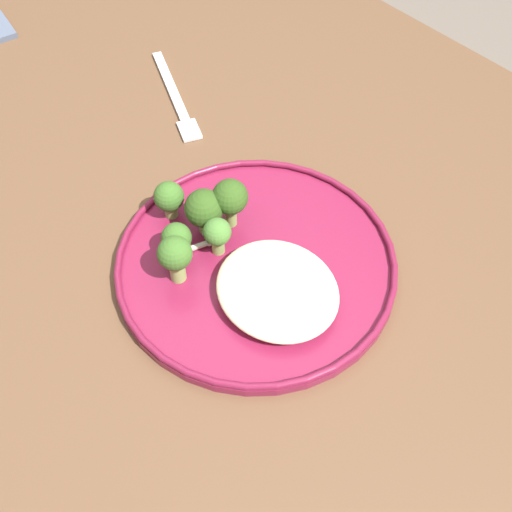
% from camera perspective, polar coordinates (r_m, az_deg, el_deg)
% --- Properties ---
extents(ground, '(6.00, 6.00, 0.00)m').
position_cam_1_polar(ground, '(1.33, -1.79, -19.70)').
color(ground, '#665B51').
extents(wooden_dining_table, '(1.40, 1.00, 0.74)m').
position_cam_1_polar(wooden_dining_table, '(0.73, -3.08, -3.85)').
color(wooden_dining_table, brown).
rests_on(wooden_dining_table, ground).
extents(dinner_plate, '(0.29, 0.29, 0.02)m').
position_cam_1_polar(dinner_plate, '(0.65, -0.00, -0.62)').
color(dinner_plate, maroon).
rests_on(dinner_plate, wooden_dining_table).
extents(noodle_bed, '(0.13, 0.11, 0.03)m').
position_cam_1_polar(noodle_bed, '(0.61, 1.95, -3.04)').
color(noodle_bed, beige).
rests_on(noodle_bed, dinner_plate).
extents(seared_scallop_front_small, '(0.02, 0.02, 0.01)m').
position_cam_1_polar(seared_scallop_front_small, '(0.61, 2.09, -3.28)').
color(seared_scallop_front_small, '#DBB77A').
rests_on(seared_scallop_front_small, dinner_plate).
extents(seared_scallop_large_seared, '(0.03, 0.03, 0.01)m').
position_cam_1_polar(seared_scallop_large_seared, '(0.60, 2.07, -5.69)').
color(seared_scallop_large_seared, '#E5C689').
rests_on(seared_scallop_large_seared, dinner_plate).
extents(seared_scallop_half_hidden, '(0.04, 0.04, 0.01)m').
position_cam_1_polar(seared_scallop_half_hidden, '(0.62, 4.96, -2.79)').
color(seared_scallop_half_hidden, beige).
rests_on(seared_scallop_half_hidden, dinner_plate).
extents(seared_scallop_rear_pale, '(0.03, 0.03, 0.01)m').
position_cam_1_polar(seared_scallop_rear_pale, '(0.62, 1.81, -1.71)').
color(seared_scallop_rear_pale, '#DBB77A').
rests_on(seared_scallop_rear_pale, dinner_plate).
extents(seared_scallop_right_edge, '(0.02, 0.02, 0.02)m').
position_cam_1_polar(seared_scallop_right_edge, '(0.63, 2.56, -0.17)').
color(seared_scallop_right_edge, beige).
rests_on(seared_scallop_right_edge, dinner_plate).
extents(seared_scallop_tilted_round, '(0.03, 0.03, 0.01)m').
position_cam_1_polar(seared_scallop_tilted_round, '(0.60, 0.21, -4.16)').
color(seared_scallop_tilted_round, '#E5C689').
rests_on(seared_scallop_tilted_round, dinner_plate).
extents(broccoli_floret_small_sprig, '(0.04, 0.04, 0.06)m').
position_cam_1_polar(broccoli_floret_small_sprig, '(0.65, -4.75, 4.27)').
color(broccoli_floret_small_sprig, '#7A994C').
rests_on(broccoli_floret_small_sprig, dinner_plate).
extents(broccoli_floret_center_pile, '(0.03, 0.03, 0.05)m').
position_cam_1_polar(broccoli_floret_center_pile, '(0.63, -3.48, 1.97)').
color(broccoli_floret_center_pile, '#89A356').
rests_on(broccoli_floret_center_pile, dinner_plate).
extents(broccoli_floret_right_tilted, '(0.03, 0.03, 0.06)m').
position_cam_1_polar(broccoli_floret_right_tilted, '(0.61, -7.40, 0.07)').
color(broccoli_floret_right_tilted, '#89A356').
rests_on(broccoli_floret_right_tilted, dinner_plate).
extents(broccoli_floret_front_edge, '(0.04, 0.04, 0.06)m').
position_cam_1_polar(broccoli_floret_front_edge, '(0.65, -2.37, 5.27)').
color(broccoli_floret_front_edge, '#7A994C').
rests_on(broccoli_floret_front_edge, dinner_plate).
extents(broccoli_floret_tall_stalk, '(0.03, 0.03, 0.04)m').
position_cam_1_polar(broccoli_floret_tall_stalk, '(0.64, -7.23, 1.54)').
color(broccoli_floret_tall_stalk, '#89A356').
rests_on(broccoli_floret_tall_stalk, dinner_plate).
extents(broccoli_floret_left_leaning, '(0.03, 0.03, 0.05)m').
position_cam_1_polar(broccoli_floret_left_leaning, '(0.67, -7.91, 5.27)').
color(broccoli_floret_left_leaning, '#7A994C').
rests_on(broccoli_floret_left_leaning, dinner_plate).
extents(onion_sliver_long_sliver, '(0.05, 0.02, 0.00)m').
position_cam_1_polar(onion_sliver_long_sliver, '(0.67, -4.80, 2.55)').
color(onion_sliver_long_sliver, silver).
rests_on(onion_sliver_long_sliver, dinner_plate).
extents(onion_sliver_pale_crescent, '(0.04, 0.05, 0.00)m').
position_cam_1_polar(onion_sliver_pale_crescent, '(0.68, -3.99, 3.81)').
color(onion_sliver_pale_crescent, silver).
rests_on(onion_sliver_pale_crescent, dinner_plate).
extents(onion_sliver_short_strip, '(0.02, 0.05, 0.00)m').
position_cam_1_polar(onion_sliver_short_strip, '(0.65, -5.61, 0.79)').
color(onion_sliver_short_strip, silver).
rests_on(onion_sliver_short_strip, dinner_plate).
extents(dinner_fork, '(0.18, 0.09, 0.00)m').
position_cam_1_polar(dinner_fork, '(0.85, -7.33, 14.10)').
color(dinner_fork, silver).
rests_on(dinner_fork, wooden_dining_table).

